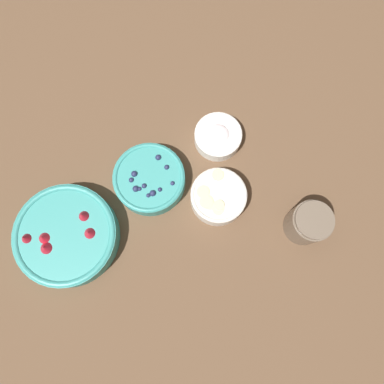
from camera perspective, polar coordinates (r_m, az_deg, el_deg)
The scene contains 6 objects.
ground_plane at distance 0.95m, azimuth -3.04°, elevation -0.45°, with size 4.00×4.00×0.00m, color brown.
bowl_strawberries at distance 0.94m, azimuth -18.60°, elevation -6.31°, with size 0.24×0.24×0.08m.
bowl_blueberries at distance 0.93m, azimuth -6.50°, elevation 1.96°, with size 0.18×0.18×0.06m.
bowl_bananas at distance 0.91m, azimuth 4.00°, elevation -0.74°, with size 0.14×0.14×0.06m.
bowl_cream at distance 0.97m, azimuth 3.98°, elevation 8.48°, with size 0.12×0.12×0.05m.
jar_chocolate at distance 0.93m, azimuth 17.21°, elevation -4.58°, with size 0.10×0.10×0.10m.
Camera 1 is at (-0.03, -0.21, 0.92)m, focal length 35.00 mm.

